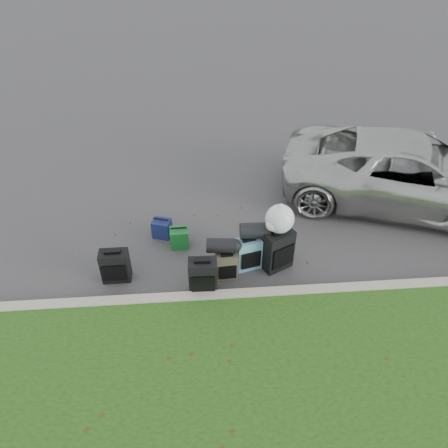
{
  "coord_description": "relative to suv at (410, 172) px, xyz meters",
  "views": [
    {
      "loc": [
        -0.54,
        -5.54,
        5.1
      ],
      "look_at": [
        -0.1,
        0.2,
        0.55
      ],
      "focal_mm": 35.0,
      "sensor_mm": 36.0,
      "label": 1
    }
  ],
  "objects": [
    {
      "name": "suitcase_teal",
      "position": [
        -3.32,
        -1.66,
        -0.38
      ],
      "size": [
        0.45,
        0.33,
        0.58
      ],
      "primitive_type": "cube",
      "rotation": [
        0.0,
        0.0,
        0.24
      ],
      "color": "teal",
      "rests_on": "ground"
    },
    {
      "name": "trash_bag",
      "position": [
        -2.84,
        -1.62,
        0.28
      ],
      "size": [
        0.46,
        0.46,
        0.46
      ],
      "primitive_type": "sphere",
      "color": "white",
      "rests_on": "suitcase_large_black_right"
    },
    {
      "name": "suitcase_large_black_right",
      "position": [
        -2.84,
        -1.68,
        -0.31
      ],
      "size": [
        0.56,
        0.48,
        0.72
      ],
      "primitive_type": "cube",
      "rotation": [
        0.0,
        0.0,
        0.47
      ],
      "color": "black",
      "rests_on": "ground"
    },
    {
      "name": "ground",
      "position": [
        -3.58,
        -1.38,
        -0.67
      ],
      "size": [
        120.0,
        120.0,
        0.0
      ],
      "primitive_type": "plane",
      "color": "#383535",
      "rests_on": "ground"
    },
    {
      "name": "duffel_left",
      "position": [
        -3.78,
        -1.76,
        -0.08
      ],
      "size": [
        0.47,
        0.28,
        0.24
      ],
      "primitive_type": "cylinder",
      "rotation": [
        0.0,
        1.57,
        -0.1
      ],
      "color": "black",
      "rests_on": "suitcase_olive"
    },
    {
      "name": "tote_navy",
      "position": [
        -4.77,
        -0.74,
        -0.5
      ],
      "size": [
        0.38,
        0.33,
        0.34
      ],
      "primitive_type": "cube",
      "rotation": [
        0.0,
        0.0,
        -0.31
      ],
      "color": "navy",
      "rests_on": "ground"
    },
    {
      "name": "duffel_right",
      "position": [
        -3.22,
        -1.58,
        0.04
      ],
      "size": [
        0.48,
        0.27,
        0.26
      ],
      "primitive_type": "cylinder",
      "rotation": [
        0.0,
        1.57,
        -0.02
      ],
      "color": "black",
      "rests_on": "suitcase_teal"
    },
    {
      "name": "curb",
      "position": [
        -3.58,
        -2.38,
        -0.6
      ],
      "size": [
        120.0,
        0.18,
        0.15
      ],
      "primitive_type": "cube",
      "color": "#9E937F",
      "rests_on": "ground"
    },
    {
      "name": "tote_green",
      "position": [
        -4.45,
        -1.04,
        -0.49
      ],
      "size": [
        0.32,
        0.26,
        0.36
      ],
      "primitive_type": "cube",
      "rotation": [
        0.0,
        0.0,
        0.03
      ],
      "color": "#176A27",
      "rests_on": "ground"
    },
    {
      "name": "suitcase_olive",
      "position": [
        -3.69,
        -1.87,
        -0.44
      ],
      "size": [
        0.35,
        0.23,
        0.47
      ],
      "primitive_type": "cube",
      "rotation": [
        0.0,
        0.0,
        0.06
      ],
      "color": "#383524",
      "rests_on": "ground"
    },
    {
      "name": "suitcase_large_black_left",
      "position": [
        -4.08,
        -2.16,
        -0.36
      ],
      "size": [
        0.44,
        0.27,
        0.63
      ],
      "primitive_type": "cube",
      "rotation": [
        0.0,
        0.0,
        -0.03
      ],
      "color": "black",
      "rests_on": "ground"
    },
    {
      "name": "suv",
      "position": [
        0.0,
        0.0,
        0.0
      ],
      "size": [
        5.3,
        3.69,
        1.34
      ],
      "primitive_type": "imported",
      "rotation": [
        0.0,
        0.0,
        1.24
      ],
      "color": "#B7B7B2",
      "rests_on": "ground"
    },
    {
      "name": "suitcase_small_black",
      "position": [
        -5.46,
        -1.78,
        -0.39
      ],
      "size": [
        0.45,
        0.25,
        0.56
      ],
      "primitive_type": "cube",
      "rotation": [
        0.0,
        0.0,
        0.01
      ],
      "color": "black",
      "rests_on": "ground"
    }
  ]
}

